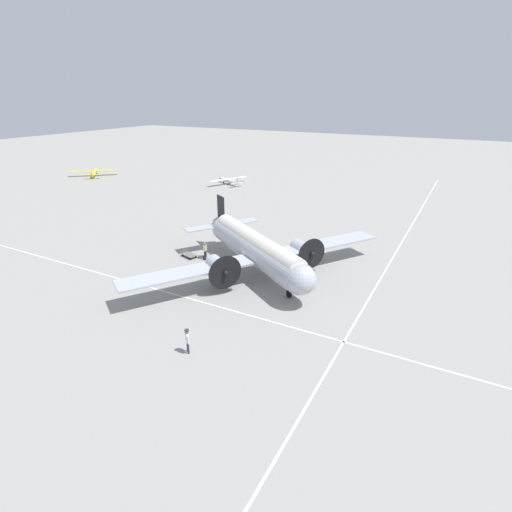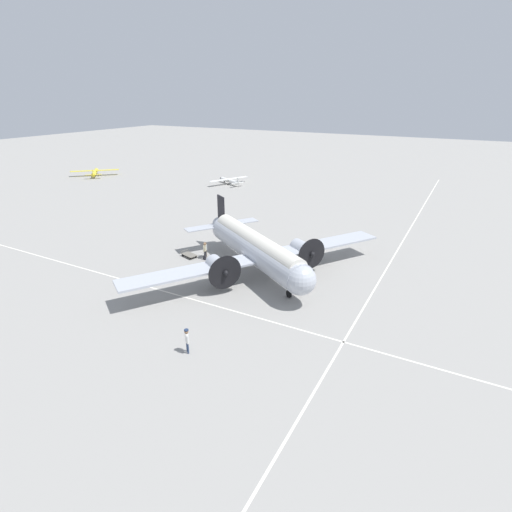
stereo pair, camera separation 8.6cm
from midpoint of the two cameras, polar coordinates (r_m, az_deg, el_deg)
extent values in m
plane|color=gray|center=(40.85, -0.06, -2.33)|extent=(300.00, 300.00, 0.00)
cube|color=silver|center=(34.93, -6.21, -6.99)|extent=(120.00, 0.16, 0.01)
cube|color=silver|center=(37.32, 15.85, -5.75)|extent=(0.16, 120.00, 0.01)
cylinder|color=#ADB2BC|center=(39.88, -0.06, 0.91)|extent=(14.79, 10.99, 2.76)
cylinder|color=silver|center=(39.62, -0.06, 1.93)|extent=(13.69, 9.88, 1.93)
sphere|color=#ADB2BC|center=(33.69, 6.38, -3.41)|extent=(2.62, 2.62, 2.62)
cylinder|color=#ADB2BC|center=(46.57, -4.72, 4.19)|extent=(3.42, 2.96, 1.52)
cube|color=black|center=(46.52, -5.09, 6.64)|extent=(1.53, 1.07, 3.17)
cube|color=#ADB2BC|center=(46.87, -4.92, 4.48)|extent=(6.15, 8.28, 0.10)
cube|color=#ADB2BC|center=(39.07, 0.75, -0.10)|extent=(17.28, 24.60, 0.20)
cylinder|color=#ADB2BC|center=(41.20, 6.67, 0.99)|extent=(3.10, 2.75, 1.52)
cylinder|color=black|center=(40.08, 7.88, 0.30)|extent=(1.78, 2.69, 3.18)
sphere|color=black|center=(39.98, 7.99, 0.24)|extent=(0.53, 0.53, 0.53)
cylinder|color=#ADB2BC|center=(36.94, -5.45, -1.54)|extent=(3.10, 2.75, 1.52)
cylinder|color=black|center=(35.68, -4.50, -2.39)|extent=(1.78, 2.69, 3.18)
sphere|color=black|center=(35.57, -4.41, -2.47)|extent=(0.53, 0.53, 0.53)
cylinder|color=#4C4C51|center=(41.82, 6.39, -0.31)|extent=(0.18, 0.18, 1.00)
cylinder|color=black|center=(42.01, 6.37, -0.94)|extent=(1.08, 0.85, 1.10)
cylinder|color=#4C4C51|center=(37.62, -5.55, -2.93)|extent=(0.18, 0.18, 1.00)
cylinder|color=black|center=(37.83, -5.53, -3.61)|extent=(1.08, 0.85, 1.10)
cylinder|color=#4C4C51|center=(35.72, 4.69, -4.79)|extent=(0.14, 0.14, 0.89)
cylinder|color=black|center=(35.92, 4.66, -5.42)|extent=(0.68, 0.53, 0.70)
cylinder|color=navy|center=(29.24, -9.83, -12.56)|extent=(0.13, 0.13, 0.90)
cylinder|color=navy|center=(29.03, -9.72, -12.84)|extent=(0.13, 0.13, 0.90)
cube|color=white|center=(28.70, -9.88, -11.42)|extent=(0.46, 0.44, 0.67)
sphere|color=#8C6647|center=(28.44, -9.94, -10.60)|extent=(0.30, 0.30, 0.30)
cylinder|color=white|center=(28.94, -9.98, -11.20)|extent=(0.10, 0.10, 0.64)
cylinder|color=white|center=(28.50, -9.76, -11.76)|extent=(0.10, 0.10, 0.64)
cube|color=black|center=(28.67, -9.68, -11.25)|extent=(0.05, 0.04, 0.43)
cylinder|color=navy|center=(28.37, -9.96, -10.39)|extent=(0.44, 0.44, 0.07)
cylinder|color=#473D2D|center=(44.91, -7.18, 0.39)|extent=(0.12, 0.12, 0.81)
cylinder|color=#473D2D|center=(44.71, -7.30, 0.29)|extent=(0.12, 0.12, 0.81)
cube|color=silver|center=(44.56, -7.29, 1.19)|extent=(0.26, 0.42, 0.61)
sphere|color=tan|center=(44.40, -7.31, 1.71)|extent=(0.27, 0.27, 0.27)
cylinder|color=silver|center=(44.77, -7.16, 1.25)|extent=(0.09, 0.09, 0.58)
cylinder|color=silver|center=(44.36, -7.41, 1.04)|extent=(0.09, 0.09, 0.58)
cylinder|color=#473D2D|center=(44.36, -7.32, 1.85)|extent=(0.34, 0.34, 0.07)
cylinder|color=#2D2D33|center=(44.51, -7.26, 0.25)|extent=(0.13, 0.13, 0.90)
cylinder|color=#2D2D33|center=(44.29, -7.41, 0.13)|extent=(0.13, 0.13, 0.90)
cube|color=beige|center=(44.11, -7.38, 1.14)|extent=(0.28, 0.46, 0.68)
sphere|color=#8C6647|center=(43.94, -7.42, 1.73)|extent=(0.30, 0.30, 0.30)
cylinder|color=beige|center=(44.35, -7.23, 1.21)|extent=(0.11, 0.11, 0.64)
cylinder|color=beige|center=(43.90, -7.53, 0.97)|extent=(0.11, 0.11, 0.64)
cube|color=#232328|center=(44.11, -7.41, -0.27)|extent=(0.35, 0.12, 0.48)
cube|color=black|center=(44.00, -7.43, 0.06)|extent=(0.13, 0.09, 0.02)
cube|color=#6B665B|center=(45.11, -9.58, 0.20)|extent=(2.05, 1.49, 0.04)
cube|color=#6B665B|center=(45.70, -10.25, 0.78)|extent=(0.33, 0.97, 0.04)
cylinder|color=#6B665B|center=(45.99, -9.77, 0.80)|extent=(0.04, 0.04, 0.22)
cylinder|color=#6B665B|center=(45.50, -10.73, 0.50)|extent=(0.04, 0.04, 0.22)
cylinder|color=black|center=(44.85, -8.64, -0.09)|extent=(0.29, 0.14, 0.28)
cylinder|color=black|center=(44.42, -9.46, -0.36)|extent=(0.29, 0.14, 0.28)
cylinder|color=black|center=(45.91, -9.68, 0.38)|extent=(0.29, 0.14, 0.28)
cylinder|color=black|center=(45.50, -10.49, 0.12)|extent=(0.29, 0.14, 0.28)
cylinder|color=white|center=(81.42, -3.87, 10.65)|extent=(5.63, 3.09, 0.72)
sphere|color=black|center=(83.95, -5.04, 10.97)|extent=(0.64, 0.64, 0.64)
cube|color=white|center=(81.63, -4.00, 10.91)|extent=(4.48, 8.38, 0.08)
cube|color=white|center=(78.98, -2.71, 10.74)|extent=(0.50, 0.27, 0.93)
cube|color=white|center=(79.07, -2.71, 10.41)|extent=(1.61, 2.80, 0.04)
cylinder|color=black|center=(83.26, -4.66, 10.49)|extent=(0.29, 0.19, 0.28)
cylinder|color=#4C4C51|center=(83.23, -4.67, 10.56)|extent=(0.06, 0.06, 0.21)
cylinder|color=black|center=(80.93, -4.12, 10.16)|extent=(0.29, 0.19, 0.28)
cylinder|color=#4C4C51|center=(80.90, -4.12, 10.24)|extent=(0.06, 0.06, 0.21)
cylinder|color=black|center=(81.63, -3.34, 10.29)|extent=(0.29, 0.19, 0.28)
cylinder|color=#4C4C51|center=(81.60, -3.34, 10.36)|extent=(0.06, 0.06, 0.21)
cylinder|color=yellow|center=(96.63, -22.13, 10.98)|extent=(5.24, 5.50, 0.83)
sphere|color=black|center=(100.09, -21.93, 11.35)|extent=(0.74, 0.74, 0.74)
cube|color=yellow|center=(96.94, -22.14, 11.23)|extent=(8.12, 7.72, 0.08)
cube|color=yellow|center=(93.28, -22.40, 11.00)|extent=(0.46, 0.48, 1.08)
cube|color=yellow|center=(93.38, -22.35, 10.68)|extent=(2.77, 2.65, 0.04)
cylinder|color=black|center=(99.09, -21.94, 10.88)|extent=(0.25, 0.26, 0.28)
cylinder|color=#4C4C51|center=(99.07, -21.95, 10.94)|extent=(0.06, 0.06, 0.21)
cylinder|color=black|center=(96.47, -22.55, 10.52)|extent=(0.25, 0.26, 0.28)
cylinder|color=#4C4C51|center=(96.45, -22.56, 10.58)|extent=(0.06, 0.06, 0.21)
cylinder|color=black|center=(96.28, -21.65, 10.63)|extent=(0.25, 0.26, 0.28)
cylinder|color=#4C4C51|center=(96.26, -21.66, 10.69)|extent=(0.06, 0.06, 0.21)
camera|label=1|loc=(0.04, -90.06, -0.02)|focal=28.00mm
camera|label=2|loc=(0.04, 89.94, 0.02)|focal=28.00mm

